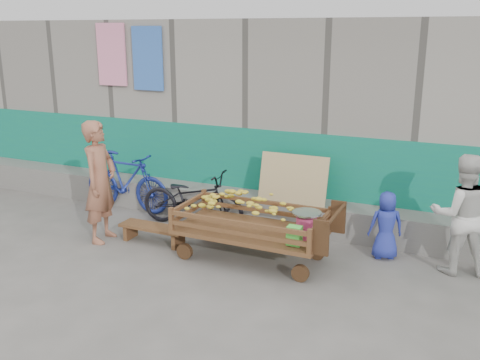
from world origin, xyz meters
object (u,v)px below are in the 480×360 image
at_px(banana_cart, 248,216).
at_px(vendor_man, 100,182).
at_px(bicycle_dark, 192,199).
at_px(woman, 461,214).
at_px(bicycle_blue, 126,181).
at_px(child, 386,225).
at_px(bench, 154,230).

relative_size(banana_cart, vendor_man, 1.21).
bearing_deg(vendor_man, bicycle_dark, -48.98).
height_order(woman, bicycle_blue, woman).
distance_m(banana_cart, bicycle_blue, 2.76).
relative_size(banana_cart, child, 2.31).
height_order(bench, bicycle_blue, bicycle_blue).
bearing_deg(child, bicycle_dark, -23.58).
bearing_deg(woman, banana_cart, -0.82).
distance_m(banana_cart, woman, 2.54).
height_order(banana_cart, child, child).
bearing_deg(vendor_man, woman, -86.97).
height_order(vendor_man, bicycle_dark, vendor_man).
height_order(child, bicycle_blue, bicycle_blue).
distance_m(vendor_man, child, 3.84).
bearing_deg(woman, child, -20.88).
distance_m(vendor_man, woman, 4.65).
bearing_deg(bicycle_blue, woman, -90.97).
height_order(bench, vendor_man, vendor_man).
bearing_deg(bench, bicycle_dark, 78.77).
bearing_deg(woman, bench, -6.06).
height_order(bench, bicycle_dark, bicycle_dark).
relative_size(banana_cart, bicycle_blue, 1.27).
bearing_deg(banana_cart, bicycle_dark, 148.03).
height_order(banana_cart, woman, woman).
distance_m(bicycle_dark, bicycle_blue, 1.35).
bearing_deg(bicycle_blue, vendor_man, -156.52).
bearing_deg(banana_cart, vendor_man, -173.66).
relative_size(banana_cart, woman, 1.39).
distance_m(bench, vendor_man, 0.99).
relative_size(woman, child, 1.66).
height_order(banana_cart, bicycle_dark, banana_cart).
bearing_deg(bicycle_dark, bench, 163.46).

